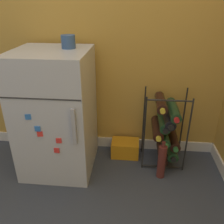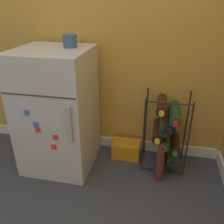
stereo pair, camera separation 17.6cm
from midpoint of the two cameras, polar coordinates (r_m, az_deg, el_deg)
ground_plane at (r=1.75m, az=-4.81°, el=-18.85°), size 14.00×14.00×0.00m
mini_fridge at (r=1.80m, az=-10.22°, el=0.25°), size 0.51×0.53×0.92m
wine_rack at (r=1.87m, az=15.82°, el=-4.55°), size 0.33×0.33×0.61m
soda_box at (r=2.04m, az=5.98°, el=-8.92°), size 0.23×0.16×0.14m
fridge_top_cup at (r=1.68m, az=-7.04°, el=16.59°), size 0.09×0.09×0.09m
loose_bottle_floor at (r=1.80m, az=14.26°, el=-12.31°), size 0.06×0.06×0.31m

